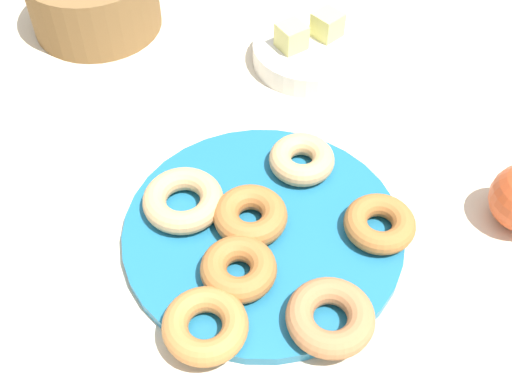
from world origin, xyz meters
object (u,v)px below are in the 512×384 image
Objects in this scene: donut_4 at (330,317)px; melon_chunk_left at (292,36)px; donut_1 at (239,269)px; donut_6 at (205,326)px; melon_chunk_right at (327,25)px; donut_3 at (183,200)px; donut_0 at (250,216)px; donut_2 at (302,159)px; fruit_bowl at (310,53)px; donut_plate at (263,232)px; donut_5 at (380,224)px.

melon_chunk_left reaches higher than donut_4.
melon_chunk_left is (0.17, 0.34, 0.02)m from donut_1.
donut_6 is 0.49m from melon_chunk_right.
donut_4 is at bearing -59.47° from donut_3.
donut_0 is 0.11m from donut_2.
donut_2 and donut_6 have the same top height.
donut_0 reaches higher than fruit_bowl.
donut_2 and donut_4 have the same top height.
donut_2 is at bearing 49.28° from donut_1.
donut_1 reaches higher than donut_3.
donut_plate is 0.10m from donut_3.
melon_chunk_right is (0.06, 0.01, 0.00)m from melon_chunk_left.
donut_2 is (0.08, 0.07, -0.00)m from donut_0.
donut_5 is (0.05, -0.12, -0.00)m from donut_2.
fruit_bowl reaches higher than donut_plate.
melon_chunk_right is at bearing 80.41° from donut_5.
melon_chunk_right reaches higher than donut_3.
melon_chunk_left reaches higher than donut_0.
fruit_bowl is at bearing 85.06° from donut_5.
melon_chunk_right is (0.22, 0.35, 0.02)m from donut_1.
fruit_bowl is at bearing -156.80° from melon_chunk_right.
fruit_bowl is (0.15, 0.29, 0.01)m from donut_plate.
donut_4 is 1.04× the size of donut_6.
donut_plate is 0.31m from melon_chunk_left.
donut_2 is (0.11, 0.13, -0.00)m from donut_1.
donut_1 is 0.38m from melon_chunk_left.
donut_3 and donut_4 have the same top height.
melon_chunk_right is at bearing 12.09° from melon_chunk_left.
melon_chunk_right reaches higher than donut_plate.
donut_5 is 0.34m from melon_chunk_right.
donut_1 reaches higher than donut_5.
donut_0 is 0.15m from donut_4.
melon_chunk_right is at bearing 43.01° from donut_3.
melon_chunk_left reaches higher than donut_2.
donut_1 is 0.11m from donut_4.
donut_2 is 0.99× the size of donut_5.
donut_5 is at bearing -24.27° from donut_3.
donut_6 is at bearing 168.40° from donut_4.
donut_2 is at bearing 39.04° from donut_0.
donut_3 reaches higher than donut_plate.
donut_2 is 0.21m from melon_chunk_left.
melon_chunk_right reaches higher than fruit_bowl.
donut_0 reaches higher than donut_4.
melon_chunk_right reaches higher than donut_4.
donut_plate is 0.07m from donut_1.
donut_4 is 0.55× the size of fruit_bowl.
melon_chunk_left is 0.06m from melon_chunk_right.
donut_0 is 0.32m from fruit_bowl.
donut_5 is at bearing 45.88° from donut_4.
donut_5 is at bearing -94.94° from fruit_bowl.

